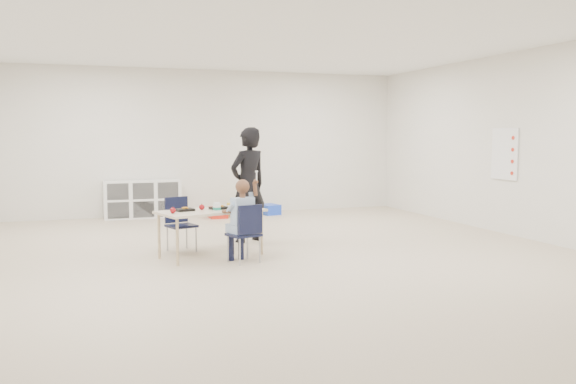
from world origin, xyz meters
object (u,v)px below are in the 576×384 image
object	(u,v)px
child	(244,216)
adult	(248,185)
cubby_shelf	(142,199)
chair_near	(244,233)
table	(211,233)

from	to	relation	value
child	adult	bearing A→B (deg)	55.93
child	adult	distance (m)	1.49
child	cubby_shelf	distance (m)	4.57
chair_near	adult	size ratio (longest dim) A/B	0.43
chair_near	cubby_shelf	distance (m)	4.56
table	child	bearing A→B (deg)	-74.63
table	adult	size ratio (longest dim) A/B	0.87
chair_near	child	world-z (taller)	child
cubby_shelf	chair_near	bearing A→B (deg)	-80.32
cubby_shelf	adult	distance (m)	3.36
table	adult	distance (m)	1.29
chair_near	cubby_shelf	bearing A→B (deg)	83.10
child	cubby_shelf	world-z (taller)	child
adult	cubby_shelf	bearing A→B (deg)	-92.81
table	adult	bearing A→B (deg)	34.53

